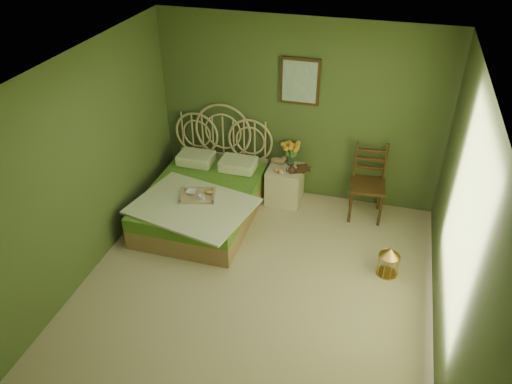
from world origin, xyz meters
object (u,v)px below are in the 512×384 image
(nightstand, at_px, (286,179))
(birdcage, at_px, (389,262))
(chair, at_px, (369,177))
(bed, at_px, (203,198))

(nightstand, xyz_separation_m, birdcage, (1.56, -1.24, -0.16))
(nightstand, distance_m, chair, 1.19)
(nightstand, height_order, birdcage, nightstand)
(bed, bearing_deg, birdcage, -11.79)
(chair, xyz_separation_m, birdcage, (0.39, -1.23, -0.40))
(bed, height_order, birdcage, bed)
(bed, distance_m, chair, 2.30)
(chair, height_order, birdcage, chair)
(nightstand, distance_m, birdcage, 2.00)
(birdcage, bearing_deg, bed, 168.21)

